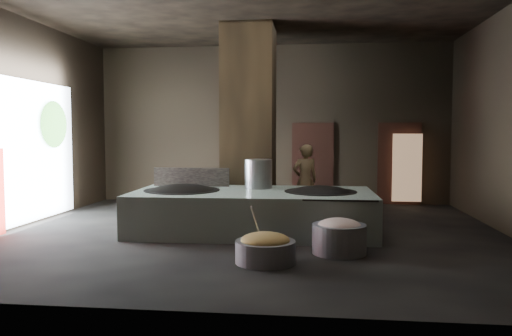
# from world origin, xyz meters

# --- Properties ---
(floor) EXTENTS (10.00, 9.00, 0.10)m
(floor) POSITION_xyz_m (0.00, 0.00, -0.05)
(floor) COLOR black
(floor) RESTS_ON ground
(ceiling) EXTENTS (10.00, 9.00, 0.10)m
(ceiling) POSITION_xyz_m (0.00, 0.00, 4.55)
(ceiling) COLOR black
(ceiling) RESTS_ON back_wall
(back_wall) EXTENTS (10.00, 0.10, 4.50)m
(back_wall) POSITION_xyz_m (0.00, 4.55, 2.25)
(back_wall) COLOR black
(back_wall) RESTS_ON ground
(front_wall) EXTENTS (10.00, 0.10, 4.50)m
(front_wall) POSITION_xyz_m (0.00, -4.55, 2.25)
(front_wall) COLOR black
(front_wall) RESTS_ON ground
(left_wall) EXTENTS (0.10, 9.00, 4.50)m
(left_wall) POSITION_xyz_m (-5.05, 0.00, 2.25)
(left_wall) COLOR black
(left_wall) RESTS_ON ground
(pillar) EXTENTS (1.20, 1.20, 4.50)m
(pillar) POSITION_xyz_m (-0.30, 1.90, 2.25)
(pillar) COLOR black
(pillar) RESTS_ON ground
(hearth_platform) EXTENTS (4.83, 2.39, 0.83)m
(hearth_platform) POSITION_xyz_m (0.02, 0.06, 0.42)
(hearth_platform) COLOR silver
(hearth_platform) RESTS_ON ground
(platform_cap) EXTENTS (4.68, 2.25, 0.03)m
(platform_cap) POSITION_xyz_m (0.02, 0.06, 0.82)
(platform_cap) COLOR black
(platform_cap) RESTS_ON hearth_platform
(wok_left) EXTENTS (1.51, 1.51, 0.42)m
(wok_left) POSITION_xyz_m (-1.43, 0.01, 0.75)
(wok_left) COLOR black
(wok_left) RESTS_ON hearth_platform
(wok_left_rim) EXTENTS (1.54, 1.54, 0.05)m
(wok_left_rim) POSITION_xyz_m (-1.43, 0.01, 0.82)
(wok_left_rim) COLOR black
(wok_left_rim) RESTS_ON hearth_platform
(wok_right) EXTENTS (1.40, 1.40, 0.40)m
(wok_right) POSITION_xyz_m (1.37, 0.11, 0.75)
(wok_right) COLOR black
(wok_right) RESTS_ON hearth_platform
(wok_right_rim) EXTENTS (1.44, 1.44, 0.05)m
(wok_right_rim) POSITION_xyz_m (1.37, 0.11, 0.82)
(wok_right_rim) COLOR black
(wok_right_rim) RESTS_ON hearth_platform
(stock_pot) EXTENTS (0.58, 0.58, 0.62)m
(stock_pot) POSITION_xyz_m (0.07, 0.61, 1.13)
(stock_pot) COLOR #919498
(stock_pot) RESTS_ON hearth_platform
(splash_guard) EXTENTS (1.67, 0.10, 0.42)m
(splash_guard) POSITION_xyz_m (-1.43, 0.81, 1.03)
(splash_guard) COLOR black
(splash_guard) RESTS_ON hearth_platform
(cook) EXTENTS (0.73, 0.60, 1.73)m
(cook) POSITION_xyz_m (1.03, 2.16, 0.86)
(cook) COLOR #99794D
(cook) RESTS_ON ground
(veg_basin) EXTENTS (0.95, 0.95, 0.34)m
(veg_basin) POSITION_xyz_m (0.51, -2.29, 0.17)
(veg_basin) COLOR slate
(veg_basin) RESTS_ON ground
(veg_fill) EXTENTS (0.76, 0.76, 0.23)m
(veg_fill) POSITION_xyz_m (0.51, -2.29, 0.35)
(veg_fill) COLOR #98A04D
(veg_fill) RESTS_ON veg_basin
(ladle) EXTENTS (0.17, 0.35, 0.66)m
(ladle) POSITION_xyz_m (0.36, -2.14, 0.55)
(ladle) COLOR #919498
(ladle) RESTS_ON veg_basin
(meat_basin) EXTENTS (0.99, 0.99, 0.49)m
(meat_basin) POSITION_xyz_m (1.66, -1.56, 0.24)
(meat_basin) COLOR slate
(meat_basin) RESTS_ON ground
(meat_fill) EXTENTS (0.74, 0.74, 0.28)m
(meat_fill) POSITION_xyz_m (1.66, -1.56, 0.45)
(meat_fill) COLOR tan
(meat_fill) RESTS_ON meat_basin
(doorway_near) EXTENTS (1.18, 0.08, 2.38)m
(doorway_near) POSITION_xyz_m (1.20, 4.45, 1.10)
(doorway_near) COLOR black
(doorway_near) RESTS_ON ground
(doorway_near_glow) EXTENTS (0.90, 0.04, 2.13)m
(doorway_near_glow) POSITION_xyz_m (1.47, 4.60, 1.05)
(doorway_near_glow) COLOR #8C6647
(doorway_near_glow) RESTS_ON ground
(doorway_far) EXTENTS (1.18, 0.08, 2.38)m
(doorway_far) POSITION_xyz_m (3.60, 4.45, 1.10)
(doorway_far) COLOR black
(doorway_far) RESTS_ON ground
(doorway_far_glow) EXTENTS (0.79, 0.04, 1.86)m
(doorway_far_glow) POSITION_xyz_m (3.77, 4.17, 1.05)
(doorway_far_glow) COLOR #8C6647
(doorway_far_glow) RESTS_ON ground
(left_opening) EXTENTS (0.04, 4.20, 3.10)m
(left_opening) POSITION_xyz_m (-4.95, 0.20, 1.60)
(left_opening) COLOR white
(left_opening) RESTS_ON ground
(tree_silhouette) EXTENTS (0.28, 1.10, 1.10)m
(tree_silhouette) POSITION_xyz_m (-4.85, 1.30, 2.20)
(tree_silhouette) COLOR #194714
(tree_silhouette) RESTS_ON left_opening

